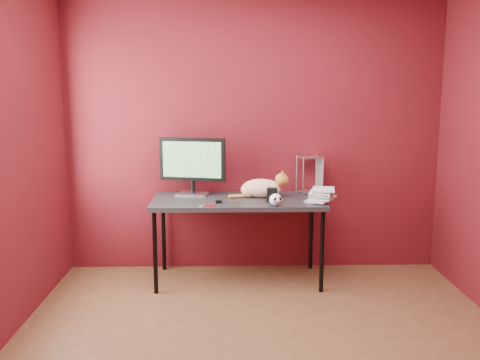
{
  "coord_description": "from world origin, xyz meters",
  "views": [
    {
      "loc": [
        -0.23,
        -3.23,
        1.73
      ],
      "look_at": [
        -0.14,
        1.15,
        0.96
      ],
      "focal_mm": 40.0,
      "sensor_mm": 36.0,
      "label": 1
    }
  ],
  "objects_px": {
    "skull_mug": "(275,200)",
    "monitor": "(192,163)",
    "cat": "(262,188)",
    "desk": "(238,204)",
    "book_stack": "(312,129)",
    "speaker": "(272,196)"
  },
  "relations": [
    {
      "from": "cat",
      "to": "book_stack",
      "type": "relative_size",
      "value": 0.42
    },
    {
      "from": "monitor",
      "to": "speaker",
      "type": "height_order",
      "value": "monitor"
    },
    {
      "from": "monitor",
      "to": "skull_mug",
      "type": "bearing_deg",
      "value": -21.19
    },
    {
      "from": "speaker",
      "to": "book_stack",
      "type": "distance_m",
      "value": 0.66
    },
    {
      "from": "skull_mug",
      "to": "monitor",
      "type": "bearing_deg",
      "value": 129.31
    },
    {
      "from": "skull_mug",
      "to": "cat",
      "type": "bearing_deg",
      "value": 86.71
    },
    {
      "from": "book_stack",
      "to": "cat",
      "type": "bearing_deg",
      "value": 161.38
    },
    {
      "from": "cat",
      "to": "skull_mug",
      "type": "distance_m",
      "value": 0.36
    },
    {
      "from": "skull_mug",
      "to": "book_stack",
      "type": "height_order",
      "value": "book_stack"
    },
    {
      "from": "desk",
      "to": "book_stack",
      "type": "relative_size",
      "value": 1.21
    },
    {
      "from": "desk",
      "to": "book_stack",
      "type": "height_order",
      "value": "book_stack"
    },
    {
      "from": "skull_mug",
      "to": "speaker",
      "type": "relative_size",
      "value": 0.9
    },
    {
      "from": "monitor",
      "to": "speaker",
      "type": "bearing_deg",
      "value": -12.86
    },
    {
      "from": "cat",
      "to": "skull_mug",
      "type": "height_order",
      "value": "cat"
    },
    {
      "from": "desk",
      "to": "monitor",
      "type": "distance_m",
      "value": 0.56
    },
    {
      "from": "skull_mug",
      "to": "book_stack",
      "type": "xyz_separation_m",
      "value": [
        0.33,
        0.21,
        0.57
      ]
    },
    {
      "from": "cat",
      "to": "speaker",
      "type": "height_order",
      "value": "cat"
    },
    {
      "from": "desk",
      "to": "cat",
      "type": "relative_size",
      "value": 2.84
    },
    {
      "from": "speaker",
      "to": "book_stack",
      "type": "relative_size",
      "value": 0.1
    },
    {
      "from": "desk",
      "to": "speaker",
      "type": "relative_size",
      "value": 12.27
    },
    {
      "from": "cat",
      "to": "book_stack",
      "type": "xyz_separation_m",
      "value": [
        0.42,
        -0.14,
        0.54
      ]
    },
    {
      "from": "skull_mug",
      "to": "speaker",
      "type": "height_order",
      "value": "speaker"
    }
  ]
}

